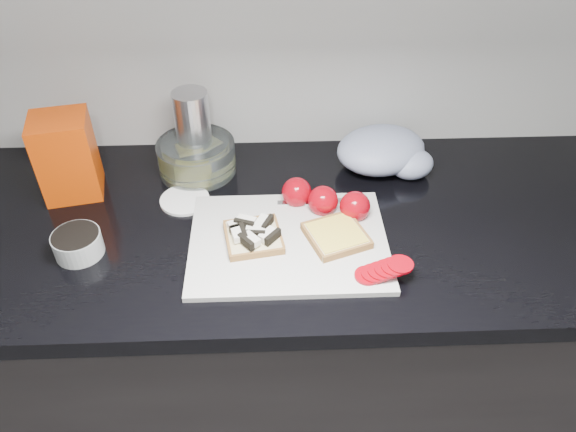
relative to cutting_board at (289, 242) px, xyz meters
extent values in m
cube|color=silver|center=(-0.14, 0.39, 0.34)|extent=(3.50, 0.02, 2.50)
cube|color=black|center=(-0.14, 0.09, -0.48)|extent=(3.50, 0.60, 0.86)
cube|color=black|center=(-0.14, 0.09, -0.03)|extent=(3.50, 0.64, 0.04)
cube|color=silver|center=(0.00, 0.00, 0.00)|extent=(0.40, 0.30, 0.01)
cube|color=beige|center=(-0.07, 0.00, 0.01)|extent=(0.13, 0.13, 0.01)
cube|color=white|center=(-0.10, 0.03, 0.03)|extent=(0.04, 0.03, 0.01)
cube|color=black|center=(-0.10, 0.03, 0.03)|extent=(0.04, 0.02, 0.02)
cube|color=white|center=(-0.09, 0.03, 0.03)|extent=(0.04, 0.03, 0.01)
cube|color=black|center=(-0.09, 0.03, 0.03)|extent=(0.04, 0.02, 0.02)
cube|color=white|center=(-0.05, 0.03, 0.03)|extent=(0.04, 0.04, 0.01)
cube|color=black|center=(-0.05, 0.03, 0.03)|extent=(0.03, 0.04, 0.02)
cube|color=white|center=(-0.10, -0.01, 0.03)|extent=(0.03, 0.04, 0.01)
cube|color=black|center=(-0.10, -0.01, 0.03)|extent=(0.02, 0.04, 0.02)
cube|color=white|center=(-0.07, 0.00, 0.03)|extent=(0.04, 0.03, 0.01)
cube|color=black|center=(-0.07, 0.00, 0.03)|extent=(0.04, 0.01, 0.02)
cube|color=white|center=(-0.04, -0.01, 0.03)|extent=(0.04, 0.04, 0.01)
cube|color=black|center=(-0.04, -0.01, 0.03)|extent=(0.03, 0.04, 0.02)
cube|color=white|center=(-0.08, -0.03, 0.03)|extent=(0.04, 0.04, 0.01)
cube|color=black|center=(-0.08, -0.03, 0.03)|extent=(0.03, 0.04, 0.02)
cube|color=beige|center=(0.10, 0.00, 0.01)|extent=(0.14, 0.14, 0.01)
cube|color=yellow|center=(0.10, 0.00, 0.02)|extent=(0.12, 0.12, 0.00)
cylinder|color=#92030E|center=(0.14, -0.11, 0.01)|extent=(0.07, 0.07, 0.01)
cylinder|color=#92030E|center=(0.16, -0.11, 0.01)|extent=(0.06, 0.06, 0.01)
cylinder|color=#92030E|center=(0.17, -0.11, 0.02)|extent=(0.06, 0.06, 0.01)
cylinder|color=#92030E|center=(0.18, -0.10, 0.02)|extent=(0.05, 0.05, 0.01)
cylinder|color=#92030E|center=(0.19, -0.10, 0.02)|extent=(0.05, 0.05, 0.01)
cylinder|color=#92030E|center=(0.21, -0.10, 0.03)|extent=(0.06, 0.06, 0.01)
cube|color=#B2B2B7|center=(0.04, 0.12, 0.01)|extent=(0.13, 0.02, 0.00)
cube|color=#B2B2B7|center=(0.14, 0.12, 0.01)|extent=(0.06, 0.01, 0.01)
cylinder|color=#A1A7A6|center=(-0.42, -0.01, 0.02)|extent=(0.10, 0.10, 0.05)
cylinder|color=black|center=(-0.42, -0.01, 0.04)|extent=(0.09, 0.09, 0.01)
cylinder|color=white|center=(-0.23, 0.15, 0.00)|extent=(0.12, 0.12, 0.01)
cylinder|color=silver|center=(-0.21, 0.27, 0.03)|extent=(0.18, 0.18, 0.08)
cube|color=yellow|center=(-0.22, 0.26, 0.03)|extent=(0.07, 0.06, 0.04)
cube|color=#DCD383|center=(-0.18, 0.29, 0.01)|extent=(0.08, 0.08, 0.01)
cube|color=#CE3503|center=(-0.48, 0.20, 0.09)|extent=(0.14, 0.13, 0.19)
cylinder|color=silver|center=(-0.21, 0.29, 0.09)|extent=(0.08, 0.08, 0.19)
ellipsoid|color=#9CA7C0|center=(0.23, 0.27, 0.04)|extent=(0.26, 0.23, 0.09)
ellipsoid|color=#9CA7C0|center=(0.30, 0.23, 0.03)|extent=(0.12, 0.11, 0.07)
sphere|color=#92030E|center=(0.08, 0.10, 0.03)|extent=(0.07, 0.07, 0.07)
sphere|color=#92030E|center=(0.14, 0.08, 0.03)|extent=(0.07, 0.07, 0.07)
sphere|color=#92030E|center=(0.02, 0.13, 0.03)|extent=(0.07, 0.07, 0.07)
camera|label=1|loc=(-0.03, -0.84, 0.78)|focal=35.00mm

